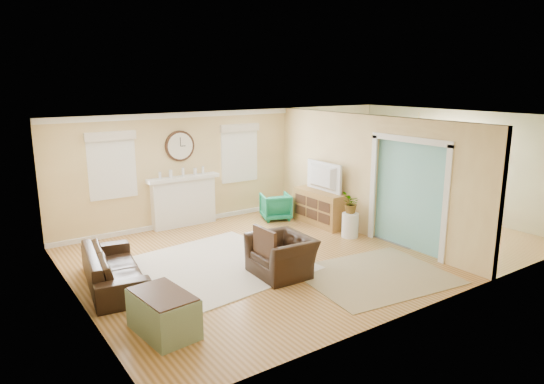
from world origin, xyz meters
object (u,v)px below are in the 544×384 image
at_px(eames_chair, 281,255).
at_px(green_chair, 276,206).
at_px(sofa, 114,268).
at_px(credenza, 320,208).
at_px(dining_table, 393,208).

xyz_separation_m(eames_chair, green_chair, (1.89, 2.88, -0.03)).
xyz_separation_m(sofa, eames_chair, (2.54, -1.18, 0.04)).
bearing_deg(green_chair, credenza, 142.31).
relative_size(green_chair, dining_table, 0.37).
relative_size(sofa, eames_chair, 1.99).
bearing_deg(green_chair, dining_table, 162.30).
height_order(sofa, green_chair, green_chair).
relative_size(sofa, credenza, 1.46).
height_order(green_chair, dining_table, dining_table).
bearing_deg(sofa, eames_chair, -106.37).
height_order(green_chair, credenza, credenza).
xyz_separation_m(eames_chair, credenza, (2.48, 1.93, 0.06)).
relative_size(eames_chair, green_chair, 1.54).
xyz_separation_m(sofa, credenza, (5.02, 0.76, 0.09)).
height_order(sofa, eames_chair, eames_chair).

